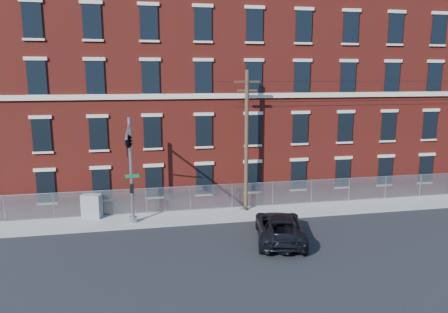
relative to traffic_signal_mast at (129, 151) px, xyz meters
name	(u,v)px	position (x,y,z in m)	size (l,w,h in m)	color
ground	(236,243)	(6.00, -2.18, -5.39)	(140.00, 140.00, 0.00)	black
sidewalk	(375,205)	(18.00, 2.82, -5.33)	(65.00, 3.00, 0.12)	#9A9791
mill_building	(330,93)	(18.00, 11.75, 2.76)	(55.30, 14.32, 16.30)	maroon
chain_link_fence	(367,188)	(18.00, 4.12, -4.33)	(59.06, 0.06, 1.85)	#A5A8AD
traffic_signal_mast	(129,151)	(0.00, 0.00, 0.00)	(0.90, 6.75, 7.00)	#9EA0A5
utility_pole_near	(247,139)	(8.00, 3.42, -0.05)	(1.80, 0.28, 10.00)	#4B3725
pickup_truck	(280,227)	(8.68, -2.20, -4.58)	(2.69, 5.84, 1.62)	black
utility_cabinet	(92,206)	(-2.78, 3.82, -4.45)	(1.31, 0.66, 1.64)	slate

